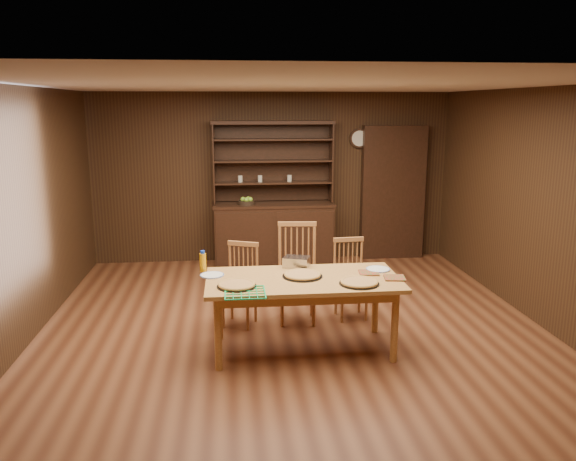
{
  "coord_description": "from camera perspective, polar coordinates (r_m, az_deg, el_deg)",
  "views": [
    {
      "loc": [
        -0.66,
        -5.65,
        2.4
      ],
      "look_at": [
        -0.02,
        0.4,
        1.04
      ],
      "focal_mm": 35.0,
      "sensor_mm": 36.0,
      "label": 1
    }
  ],
  "objects": [
    {
      "name": "pot_holder_b",
      "position": [
        5.71,
        8.21,
        -4.26
      ],
      "size": [
        0.21,
        0.21,
        0.01
      ],
      "primitive_type": "cube",
      "rotation": [
        0.0,
        0.0,
        -0.1
      ],
      "color": "red",
      "rests_on": "dining_table"
    },
    {
      "name": "floor",
      "position": [
        6.18,
        0.62,
        -10.26
      ],
      "size": [
        6.0,
        6.0,
        0.0
      ],
      "primitive_type": "plane",
      "color": "brown",
      "rests_on": "ground"
    },
    {
      "name": "dining_table",
      "position": [
        5.53,
        1.53,
        -5.65
      ],
      "size": [
        1.89,
        0.94,
        0.75
      ],
      "color": "gold",
      "rests_on": "floor"
    },
    {
      "name": "room_shell",
      "position": [
        5.75,
        0.66,
        4.38
      ],
      "size": [
        6.0,
        6.0,
        6.0
      ],
      "color": "silver",
      "rests_on": "floor"
    },
    {
      "name": "plate_left",
      "position": [
        5.62,
        -7.72,
        -4.51
      ],
      "size": [
        0.24,
        0.24,
        0.02
      ],
      "color": "white",
      "rests_on": "dining_table"
    },
    {
      "name": "juice_bottle",
      "position": [
        5.75,
        -8.64,
        -3.17
      ],
      "size": [
        0.07,
        0.07,
        0.22
      ],
      "color": "orange",
      "rests_on": "dining_table"
    },
    {
      "name": "plate_right",
      "position": [
        5.83,
        9.12,
        -3.9
      ],
      "size": [
        0.25,
        0.25,
        0.02
      ],
      "color": "white",
      "rests_on": "dining_table"
    },
    {
      "name": "chair_center",
      "position": [
        6.35,
        0.95,
        -3.92
      ],
      "size": [
        0.5,
        0.48,
        1.12
      ],
      "rotation": [
        0.0,
        0.0,
        -0.09
      ],
      "color": "#B96B3F",
      "rests_on": "floor"
    },
    {
      "name": "wall_clock",
      "position": [
        8.85,
        7.25,
        9.27
      ],
      "size": [
        0.3,
        0.05,
        0.3
      ],
      "color": "black",
      "rests_on": "room_shell"
    },
    {
      "name": "fruit_bowl",
      "position": [
        8.46,
        -4.24,
        2.95
      ],
      "size": [
        0.26,
        0.26,
        0.12
      ],
      "color": "black",
      "rests_on": "china_hutch"
    },
    {
      "name": "china_hutch",
      "position": [
        8.62,
        -1.46,
        0.53
      ],
      "size": [
        1.84,
        0.52,
        2.17
      ],
      "color": "black",
      "rests_on": "floor"
    },
    {
      "name": "pizza_left",
      "position": [
        5.27,
        -5.23,
        -5.52
      ],
      "size": [
        0.37,
        0.37,
        0.04
      ],
      "color": "black",
      "rests_on": "dining_table"
    },
    {
      "name": "doorway",
      "position": [
        9.03,
        10.59,
        3.79
      ],
      "size": [
        1.0,
        0.18,
        2.1
      ],
      "primitive_type": "cube",
      "color": "black",
      "rests_on": "floor"
    },
    {
      "name": "chair_left",
      "position": [
        6.29,
        -4.79,
        -5.17
      ],
      "size": [
        0.48,
        0.47,
        0.92
      ],
      "rotation": [
        0.0,
        0.0,
        -0.37
      ],
      "color": "#B96B3F",
      "rests_on": "floor"
    },
    {
      "name": "cooling_rack",
      "position": [
        5.08,
        -4.39,
        -6.29
      ],
      "size": [
        0.45,
        0.45,
        0.02
      ],
      "primitive_type": null,
      "rotation": [
        0.0,
        0.0,
        -0.31
      ],
      "color": "#0EB65C",
      "rests_on": "dining_table"
    },
    {
      "name": "foil_dish",
      "position": [
        5.87,
        0.87,
        -3.2
      ],
      "size": [
        0.31,
        0.27,
        0.11
      ],
      "primitive_type": "cube",
      "rotation": [
        0.0,
        0.0,
        -0.35
      ],
      "color": "silver",
      "rests_on": "dining_table"
    },
    {
      "name": "pizza_right",
      "position": [
        5.36,
        7.25,
        -5.24
      ],
      "size": [
        0.38,
        0.38,
        0.04
      ],
      "color": "black",
      "rests_on": "dining_table"
    },
    {
      "name": "pot_holder_a",
      "position": [
        5.58,
        10.77,
        -4.74
      ],
      "size": [
        0.23,
        0.23,
        0.01
      ],
      "primitive_type": "cube",
      "rotation": [
        0.0,
        0.0,
        -0.15
      ],
      "color": "red",
      "rests_on": "dining_table"
    },
    {
      "name": "chair_right",
      "position": [
        6.52,
        6.3,
        -4.58
      ],
      "size": [
        0.4,
        0.38,
        0.92
      ],
      "rotation": [
        0.0,
        0.0,
        0.08
      ],
      "color": "#B96B3F",
      "rests_on": "floor"
    },
    {
      "name": "pizza_center",
      "position": [
        5.54,
        1.48,
        -4.54
      ],
      "size": [
        0.4,
        0.4,
        0.04
      ],
      "color": "black",
      "rests_on": "dining_table"
    }
  ]
}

